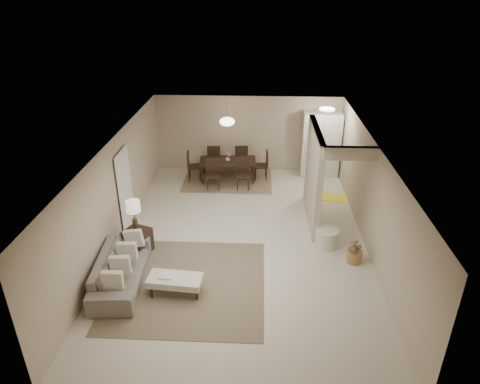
# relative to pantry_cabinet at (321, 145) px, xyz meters

# --- Properties ---
(floor) EXTENTS (9.00, 9.00, 0.00)m
(floor) POSITION_rel_pantry_cabinet_xyz_m (-2.35, -4.15, -1.05)
(floor) COLOR beige
(floor) RESTS_ON ground
(ceiling) EXTENTS (9.00, 9.00, 0.00)m
(ceiling) POSITION_rel_pantry_cabinet_xyz_m (-2.35, -4.15, 1.45)
(ceiling) COLOR white
(ceiling) RESTS_ON back_wall
(back_wall) EXTENTS (6.00, 0.00, 6.00)m
(back_wall) POSITION_rel_pantry_cabinet_xyz_m (-2.35, 0.35, 0.20)
(back_wall) COLOR tan
(back_wall) RESTS_ON floor
(left_wall) EXTENTS (0.00, 9.00, 9.00)m
(left_wall) POSITION_rel_pantry_cabinet_xyz_m (-5.35, -4.15, 0.20)
(left_wall) COLOR tan
(left_wall) RESTS_ON floor
(right_wall) EXTENTS (0.00, 9.00, 9.00)m
(right_wall) POSITION_rel_pantry_cabinet_xyz_m (0.65, -4.15, 0.20)
(right_wall) COLOR tan
(right_wall) RESTS_ON floor
(partition) EXTENTS (0.15, 2.50, 2.50)m
(partition) POSITION_rel_pantry_cabinet_xyz_m (-0.55, -2.90, 0.20)
(partition) COLOR tan
(partition) RESTS_ON floor
(doorway) EXTENTS (0.04, 0.90, 2.04)m
(doorway) POSITION_rel_pantry_cabinet_xyz_m (-5.32, -3.55, -0.03)
(doorway) COLOR black
(doorway) RESTS_ON floor
(pantry_cabinet) EXTENTS (1.20, 0.55, 2.10)m
(pantry_cabinet) POSITION_rel_pantry_cabinet_xyz_m (0.00, 0.00, 0.00)
(pantry_cabinet) COLOR silver
(pantry_cabinet) RESTS_ON floor
(flush_light) EXTENTS (0.44, 0.44, 0.05)m
(flush_light) POSITION_rel_pantry_cabinet_xyz_m (-0.05, -0.95, 1.41)
(flush_light) COLOR white
(flush_light) RESTS_ON ceiling
(living_rug) EXTENTS (3.20, 3.20, 0.01)m
(living_rug) POSITION_rel_pantry_cabinet_xyz_m (-3.40, -5.87, -1.04)
(living_rug) COLOR brown
(living_rug) RESTS_ON floor
(sofa) EXTENTS (2.33, 1.07, 0.66)m
(sofa) POSITION_rel_pantry_cabinet_xyz_m (-4.80, -5.87, -0.72)
(sofa) COLOR slate
(sofa) RESTS_ON floor
(ottoman_bench) EXTENTS (1.14, 0.60, 0.39)m
(ottoman_bench) POSITION_rel_pantry_cabinet_xyz_m (-3.60, -6.17, -0.74)
(ottoman_bench) COLOR beige
(ottoman_bench) RESTS_ON living_rug
(side_table) EXTENTS (0.70, 0.70, 0.60)m
(side_table) POSITION_rel_pantry_cabinet_xyz_m (-4.75, -4.76, -0.75)
(side_table) COLOR black
(side_table) RESTS_ON floor
(table_lamp) EXTENTS (0.32, 0.32, 0.76)m
(table_lamp) POSITION_rel_pantry_cabinet_xyz_m (-4.75, -4.76, 0.11)
(table_lamp) COLOR #47371E
(table_lamp) RESTS_ON side_table
(round_pouf) EXTENTS (0.56, 0.56, 0.44)m
(round_pouf) POSITION_rel_pantry_cabinet_xyz_m (-0.29, -4.25, -0.83)
(round_pouf) COLOR beige
(round_pouf) RESTS_ON floor
(wicker_basket) EXTENTS (0.43, 0.43, 0.29)m
(wicker_basket) POSITION_rel_pantry_cabinet_xyz_m (0.25, -4.89, -0.90)
(wicker_basket) COLOR olive
(wicker_basket) RESTS_ON floor
(dining_rug) EXTENTS (2.80, 2.10, 0.01)m
(dining_rug) POSITION_rel_pantry_cabinet_xyz_m (-2.95, -0.51, -1.04)
(dining_rug) COLOR #886F54
(dining_rug) RESTS_ON floor
(dining_table) EXTENTS (1.84, 1.12, 0.62)m
(dining_table) POSITION_rel_pantry_cabinet_xyz_m (-2.95, -0.51, -0.74)
(dining_table) COLOR black
(dining_table) RESTS_ON dining_rug
(dining_chairs) EXTENTS (2.56, 1.93, 0.95)m
(dining_chairs) POSITION_rel_pantry_cabinet_xyz_m (-2.95, -0.51, -0.58)
(dining_chairs) COLOR black
(dining_chairs) RESTS_ON dining_rug
(vase) EXTENTS (0.16, 0.16, 0.16)m
(vase) POSITION_rel_pantry_cabinet_xyz_m (-2.95, -0.51, -0.35)
(vase) COLOR silver
(vase) RESTS_ON dining_table
(yellow_mat) EXTENTS (0.98, 0.72, 0.01)m
(yellow_mat) POSITION_rel_pantry_cabinet_xyz_m (0.35, -1.70, -1.04)
(yellow_mat) COLOR yellow
(yellow_mat) RESTS_ON floor
(pendant_light) EXTENTS (0.46, 0.46, 0.71)m
(pendant_light) POSITION_rel_pantry_cabinet_xyz_m (-2.95, -0.51, 0.87)
(pendant_light) COLOR #47371E
(pendant_light) RESTS_ON ceiling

